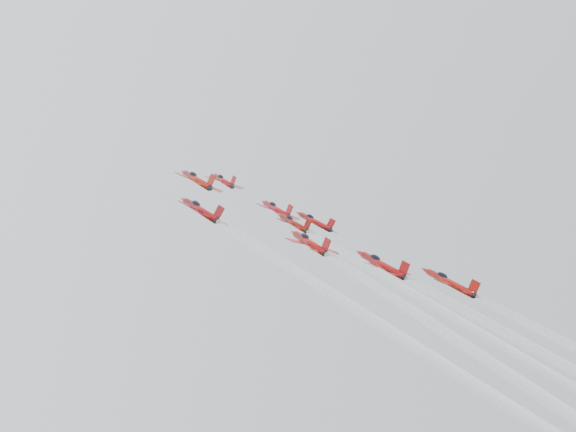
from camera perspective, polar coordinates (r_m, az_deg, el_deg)
jet_lead at (r=167.06m, az=-4.65°, el=2.54°), size 9.07×11.23×8.38m
jet_row2_left at (r=148.90m, az=-6.52°, el=2.60°), size 10.27×12.71×9.48m
jet_row2_center at (r=150.89m, az=-0.88°, el=0.50°), size 9.52×11.78×8.79m
jet_row2_right at (r=156.62m, az=1.91°, el=-0.38°), size 8.93×11.06×8.25m
jet_center at (r=109.31m, az=11.33°, el=-6.73°), size 8.36×74.28×54.26m
jet_rear_farleft at (r=77.77m, az=6.63°, el=-8.22°), size 8.60×76.45×55.84m
jet_rear_left at (r=89.94m, az=17.06°, el=-10.87°), size 9.30×82.65×60.37m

